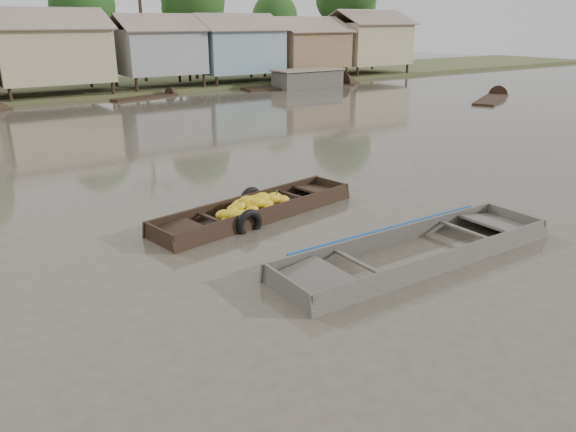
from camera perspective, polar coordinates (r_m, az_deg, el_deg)
ground at (r=11.28m, az=-1.32°, el=-5.37°), size 120.00×120.00×0.00m
riverbank at (r=41.41m, az=-23.08°, el=15.65°), size 120.00×12.47×10.22m
banana_boat at (r=14.13m, az=-3.48°, el=0.56°), size 5.88×2.32×0.80m
viewer_boat at (r=12.10m, az=12.95°, el=-3.88°), size 6.69×1.79×0.54m
distant_boats at (r=37.53m, az=-6.24°, el=12.39°), size 48.77×15.63×1.38m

